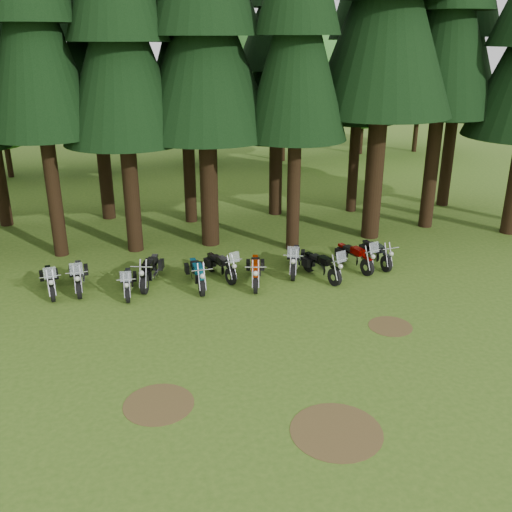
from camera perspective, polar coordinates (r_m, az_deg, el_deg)
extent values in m
plane|color=#375818|center=(17.04, 0.07, -9.43)|extent=(120.00, 120.00, 0.00)
cylinder|color=black|center=(24.64, -19.65, 6.65)|extent=(0.58, 0.58, 5.99)
cone|color=black|center=(23.97, -21.43, 20.01)|extent=(4.32, 4.32, 7.49)
cylinder|color=black|center=(24.41, -12.40, 6.75)|extent=(0.66, 0.66, 5.57)
cone|color=black|center=(23.69, -13.47, 19.33)|extent=(4.95, 4.95, 6.96)
cylinder|color=black|center=(24.66, -4.74, 7.48)|extent=(0.77, 0.77, 5.70)
cone|color=black|center=(23.96, -5.16, 20.26)|extent=(5.81, 5.81, 7.12)
cylinder|color=black|center=(24.01, 3.80, 7.14)|extent=(0.55, 0.55, 5.71)
cone|color=black|center=(23.29, 4.14, 20.30)|extent=(4.15, 4.15, 7.14)
cylinder|color=black|center=(25.95, 11.80, 8.84)|extent=(0.80, 0.80, 6.62)
cone|color=black|center=(25.40, 12.96, 22.93)|extent=(5.98, 5.98, 8.27)
cylinder|color=black|center=(28.19, 17.20, 9.04)|extent=(0.64, 0.64, 6.35)
cone|color=black|center=(27.64, 18.65, 21.42)|extent=(4.79, 4.79, 7.93)
cylinder|color=black|center=(29.30, -14.94, 8.91)|extent=(0.65, 0.65, 5.55)
cone|color=black|center=(28.70, -15.99, 19.32)|extent=(4.85, 4.85, 6.94)
cylinder|color=black|center=(28.01, -6.70, 8.89)|extent=(0.58, 0.58, 5.52)
cone|color=black|center=(27.38, -7.20, 19.76)|extent=(4.35, 4.35, 6.90)
cylinder|color=black|center=(29.18, 1.98, 8.70)|extent=(0.66, 0.66, 4.70)
cone|color=black|center=(28.54, 2.10, 17.55)|extent=(4.94, 4.94, 5.87)
cone|color=black|center=(28.49, 2.18, 23.12)|extent=(3.95, 3.95, 4.96)
cylinder|color=black|center=(30.01, 9.77, 9.60)|extent=(0.53, 0.53, 5.56)
cone|color=black|center=(29.42, 10.45, 19.82)|extent=(3.94, 3.94, 6.95)
cylinder|color=black|center=(32.32, 18.66, 9.71)|extent=(0.61, 0.61, 5.65)
cone|color=black|center=(31.78, 19.86, 19.28)|extent=(4.59, 4.59, 7.06)
cylinder|color=black|center=(40.61, -23.55, 9.19)|extent=(0.36, 0.36, 2.80)
sphere|color=#276D1F|center=(39.25, -22.75, 13.53)|extent=(4.67, 4.67, 4.67)
cylinder|color=black|center=(40.31, -15.32, 9.93)|extent=(0.36, 0.36, 2.55)
sphere|color=#276D1F|center=(39.83, -15.80, 14.72)|extent=(5.95, 5.95, 5.95)
sphere|color=#276D1F|center=(39.19, -14.22, 13.89)|extent=(4.25, 4.25, 4.25)
cylinder|color=black|center=(41.71, -6.46, 10.84)|extent=(0.36, 0.36, 2.47)
sphere|color=#276D1F|center=(41.24, -6.66, 15.34)|extent=(5.76, 5.76, 5.76)
sphere|color=#276D1F|center=(40.78, -5.09, 14.52)|extent=(4.12, 4.12, 4.12)
cylinder|color=black|center=(42.34, 2.69, 11.83)|extent=(0.36, 0.36, 3.52)
sphere|color=#276D1F|center=(41.83, 2.80, 18.18)|extent=(8.21, 8.21, 8.21)
sphere|color=#276D1F|center=(41.39, 5.11, 16.96)|extent=(5.87, 5.87, 5.87)
cylinder|color=black|center=(45.74, 10.45, 11.85)|extent=(0.36, 0.36, 2.94)
sphere|color=#276D1F|center=(45.28, 10.79, 16.74)|extent=(6.86, 6.86, 6.86)
sphere|color=#276D1F|center=(45.10, 12.56, 15.72)|extent=(4.90, 4.90, 4.90)
cylinder|color=black|center=(47.53, 15.71, 12.12)|extent=(0.36, 0.36, 3.52)
sphere|color=#276D1F|center=(47.07, 16.30, 17.74)|extent=(8.20, 8.20, 8.20)
sphere|color=#276D1F|center=(46.99, 18.32, 16.52)|extent=(5.86, 5.86, 5.86)
cylinder|color=#4C3D1E|center=(15.05, -9.70, -14.39)|extent=(1.80, 1.80, 0.01)
cylinder|color=#4C3D1E|center=(18.83, 13.28, -6.85)|extent=(1.40, 1.40, 0.01)
cylinder|color=#4C3D1E|center=(14.13, 8.04, -16.96)|extent=(2.20, 2.20, 0.01)
cylinder|color=black|center=(21.07, -19.69, -3.49)|extent=(0.25, 0.66, 0.64)
cylinder|color=black|center=(22.46, -20.00, -1.98)|extent=(0.25, 0.66, 0.64)
cube|color=silver|center=(21.78, -19.89, -2.45)|extent=(0.39, 0.72, 0.33)
cube|color=black|center=(21.44, -19.96, -1.81)|extent=(0.38, 0.58, 0.23)
cube|color=black|center=(21.87, -20.03, -1.48)|extent=(0.38, 0.58, 0.12)
cube|color=silver|center=(20.47, -19.93, -1.60)|extent=(0.42, 0.19, 0.39)
cylinder|color=black|center=(20.99, -17.27, -3.22)|extent=(0.18, 0.69, 0.68)
cylinder|color=black|center=(22.46, -17.27, -1.59)|extent=(0.18, 0.69, 0.68)
cube|color=silver|center=(21.74, -17.30, -2.10)|extent=(0.33, 0.74, 0.35)
cube|color=black|center=(21.38, -17.41, -1.43)|extent=(0.34, 0.58, 0.25)
cube|color=black|center=(21.83, -17.39, -1.07)|extent=(0.34, 0.58, 0.12)
cube|color=silver|center=(20.36, -17.55, -1.22)|extent=(0.44, 0.15, 0.41)
cylinder|color=black|center=(20.27, -12.70, -3.78)|extent=(0.15, 0.60, 0.59)
cylinder|color=black|center=(21.54, -12.62, -2.23)|extent=(0.15, 0.60, 0.59)
cube|color=silver|center=(20.91, -12.68, -2.73)|extent=(0.28, 0.64, 0.31)
cube|color=#232329|center=(20.59, -12.76, -2.14)|extent=(0.29, 0.51, 0.22)
cube|color=black|center=(20.99, -12.73, -1.79)|extent=(0.29, 0.51, 0.11)
cube|color=silver|center=(19.70, -12.91, -2.00)|extent=(0.38, 0.13, 0.36)
cylinder|color=black|center=(20.79, -11.08, -2.81)|extent=(0.35, 0.73, 0.72)
cylinder|color=black|center=(22.28, -10.05, -1.05)|extent=(0.35, 0.73, 0.72)
cube|color=silver|center=(21.54, -10.53, -1.61)|extent=(0.51, 0.81, 0.37)
cube|color=black|center=(21.17, -10.75, -0.90)|extent=(0.48, 0.66, 0.26)
cube|color=black|center=(21.64, -10.44, -0.50)|extent=(0.48, 0.66, 0.13)
cylinder|color=black|center=(20.33, -5.46, -3.10)|extent=(0.18, 0.69, 0.68)
cylinder|color=black|center=(21.79, -6.27, -1.42)|extent=(0.18, 0.69, 0.68)
cube|color=silver|center=(21.07, -5.91, -1.95)|extent=(0.33, 0.74, 0.35)
cube|color=#0E5871|center=(20.71, -5.83, -1.25)|extent=(0.34, 0.59, 0.25)
cube|color=black|center=(21.16, -6.07, -0.88)|extent=(0.34, 0.59, 0.12)
cylinder|color=black|center=(21.18, -2.54, -2.06)|extent=(0.35, 0.65, 0.64)
cylinder|color=black|center=(22.39, -4.49, -0.77)|extent=(0.35, 0.65, 0.64)
cube|color=silver|center=(21.79, -3.61, -1.14)|extent=(0.49, 0.73, 0.33)
cube|color=black|center=(21.48, -3.34, -0.47)|extent=(0.46, 0.60, 0.23)
cube|color=black|center=(21.85, -3.92, -0.20)|extent=(0.46, 0.60, 0.12)
cube|color=silver|center=(20.62, -2.17, -0.12)|extent=(0.42, 0.25, 0.38)
cylinder|color=black|center=(20.45, -0.05, -2.84)|extent=(0.29, 0.71, 0.69)
cylinder|color=black|center=(21.94, -0.07, -1.10)|extent=(0.29, 0.71, 0.69)
cube|color=silver|center=(21.20, -0.06, -1.65)|extent=(0.45, 0.78, 0.36)
cube|color=#9F2905|center=(20.84, -0.06, -0.95)|extent=(0.43, 0.63, 0.25)
cube|color=black|center=(21.30, -0.06, -0.57)|extent=(0.43, 0.63, 0.13)
cylinder|color=black|center=(21.56, 3.75, -1.59)|extent=(0.38, 0.69, 0.68)
cylinder|color=black|center=(23.04, 4.04, -0.05)|extent=(0.38, 0.69, 0.68)
cube|color=silver|center=(22.31, 3.92, -0.53)|extent=(0.53, 0.78, 0.35)
cube|color=black|center=(21.95, 3.90, 0.15)|extent=(0.49, 0.64, 0.25)
cube|color=black|center=(22.41, 3.98, 0.48)|extent=(0.49, 0.64, 0.12)
cube|color=silver|center=(20.93, 3.75, 0.40)|extent=(0.45, 0.27, 0.41)
cylinder|color=black|center=(21.26, 7.87, -2.10)|extent=(0.36, 0.68, 0.67)
cylinder|color=black|center=(22.39, 5.30, -0.75)|extent=(0.36, 0.68, 0.67)
cube|color=silver|center=(21.82, 6.48, -1.14)|extent=(0.51, 0.77, 0.35)
cube|color=black|center=(21.52, 6.90, -0.44)|extent=(0.47, 0.63, 0.25)
cube|color=black|center=(21.87, 6.13, -0.15)|extent=(0.47, 0.63, 0.12)
cube|color=silver|center=(20.70, 8.53, -0.07)|extent=(0.45, 0.26, 0.40)
cylinder|color=black|center=(22.35, 11.05, -1.11)|extent=(0.33, 0.69, 0.68)
cylinder|color=black|center=(23.48, 8.56, 0.17)|extent=(0.33, 0.69, 0.68)
cube|color=silver|center=(22.91, 9.71, -0.20)|extent=(0.48, 0.77, 0.35)
cube|color=#6A0201|center=(22.61, 10.14, 0.48)|extent=(0.46, 0.63, 0.25)
cube|color=black|center=(22.96, 9.39, 0.75)|extent=(0.46, 0.63, 0.12)
cube|color=silver|center=(21.81, 11.74, 0.84)|extent=(0.45, 0.25, 0.41)
cylinder|color=black|center=(22.86, 12.89, -0.76)|extent=(0.22, 0.67, 0.66)
cylinder|color=black|center=(24.07, 10.92, 0.53)|extent=(0.22, 0.67, 0.66)
cube|color=silver|center=(23.47, 11.83, 0.14)|extent=(0.37, 0.73, 0.34)
cube|color=black|center=(23.17, 12.20, 0.78)|extent=(0.37, 0.58, 0.24)
cube|color=black|center=(23.54, 11.60, 1.06)|extent=(0.37, 0.58, 0.12)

